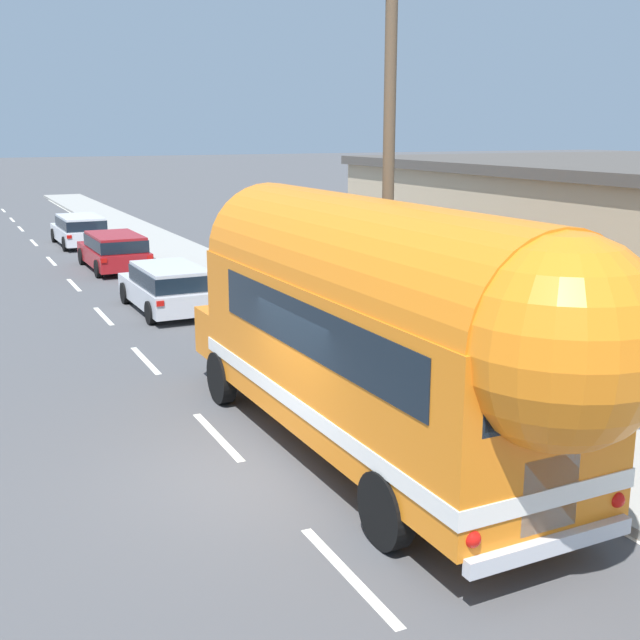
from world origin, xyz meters
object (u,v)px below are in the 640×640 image
utility_pole (389,164)px  car_lead (168,285)px  car_second (114,249)px  car_third (80,228)px  painted_bus (383,323)px

utility_pole → car_lead: bearing=107.5°
car_second → car_third: same height
painted_bus → car_third: size_ratio=2.30×
car_lead → car_third: size_ratio=0.96×
car_second → car_third: 7.02m
utility_pole → car_second: size_ratio=1.85×
car_lead → utility_pole: bearing=-72.5°
utility_pole → car_third: bearing=96.3°
car_second → car_third: size_ratio=1.00×
painted_bus → car_second: bearing=89.9°
painted_bus → car_lead: 12.18m
utility_pole → car_lead: 9.12m
utility_pole → painted_bus: size_ratio=0.80×
utility_pole → car_second: 16.32m
painted_bus → car_third: (-0.07, 26.86, -1.52)m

